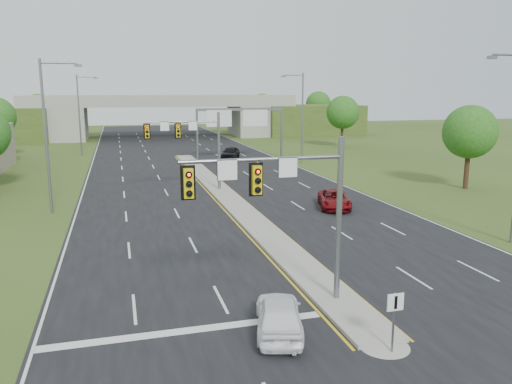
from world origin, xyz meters
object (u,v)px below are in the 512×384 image
Objects in this scene: car_white at (279,314)px; car_far_a at (334,199)px; signal_mast_far at (193,139)px; keep_right_sign at (394,313)px; overpass at (163,119)px; sign_gantry at (239,119)px; signal_mast_near at (288,196)px; car_far_c at (230,153)px.

car_white is 20.73m from car_far_a.
signal_mast_far is at bearing 153.83° from car_far_a.
car_white is 0.87× the size of car_far_a.
keep_right_sign is (2.26, -29.45, -3.21)m from signal_mast_far.
car_white is at bearing -92.25° from overpass.
signal_mast_far is 21.91m from sign_gantry.
signal_mast_far reaches higher than car_white.
keep_right_sign is 4.17m from car_white.
car_white is (-3.21, 2.53, -0.80)m from keep_right_sign.
sign_gantry is at bearing -79.21° from overpass.
car_far_a is at bearing -104.53° from car_white.
signal_mast_far is 0.60× the size of sign_gantry.
sign_gantry is at bearing 108.33° from car_far_a.
signal_mast_near is 45.88m from sign_gantry.
keep_right_sign is 0.19× the size of sign_gantry.
signal_mast_far is 29.71m from keep_right_sign.
keep_right_sign is at bearing 157.16° from car_white.
keep_right_sign is at bearing -63.06° from signal_mast_near.
keep_right_sign is at bearing -90.00° from overpass.
keep_right_sign is 50.84m from car_far_c.
car_white is at bearing -92.02° from signal_mast_far.
keep_right_sign is 21.72m from car_far_a.
sign_gantry is 35.75m from overpass.
sign_gantry is (8.95, 19.99, 0.51)m from signal_mast_far.
signal_mast_far is 0.09× the size of overpass.
sign_gantry reaches higher than car_far_a.
car_far_a is 1.01× the size of car_far_c.
signal_mast_near is at bearing -100.96° from car_white.
overpass is 34.60m from car_far_c.
car_white is (-9.90, -46.92, -4.52)m from sign_gantry.
overpass is (-6.68, 35.08, -1.69)m from sign_gantry.
signal_mast_far is at bearing -92.35° from overpass.
car_far_c is (-0.96, 1.06, -4.42)m from sign_gantry.
car_far_c is at bearing 69.23° from signal_mast_far.
sign_gantry is (8.95, 44.99, 0.51)m from signal_mast_near.
signal_mast_near is 3.18× the size of keep_right_sign.
signal_mast_near reaches higher than keep_right_sign.
signal_mast_near is at bearing -90.00° from signal_mast_far.
car_far_c is at bearing 110.14° from car_far_a.
overpass reaches higher than car_far_c.
overpass reaches higher than keep_right_sign.
car_white is (-3.21, -82.00, -2.83)m from overpass.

